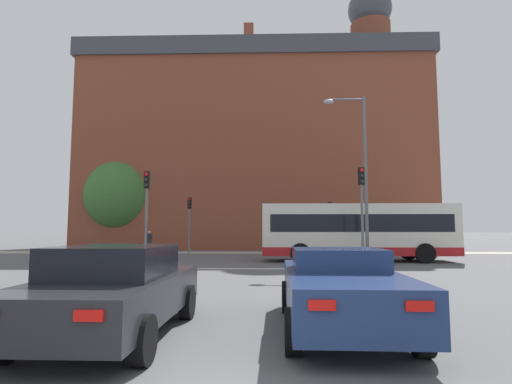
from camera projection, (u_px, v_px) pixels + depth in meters
name	position (u px, v px, depth m)	size (l,w,h in m)	color
stop_line_strip	(253.00, 269.00, 17.20)	(8.11, 0.30, 0.01)	silver
far_pavement	(259.00, 253.00, 28.84)	(69.01, 2.50, 0.01)	#A09B91
brick_civic_building	(257.00, 149.00, 38.32)	(31.16, 11.01, 25.40)	brown
car_saloon_left	(114.00, 290.00, 6.40)	(2.07, 4.31, 1.44)	#232328
car_roadster_right	(340.00, 288.00, 6.84)	(2.02, 4.57, 1.37)	navy
bus_crossing_lead	(357.00, 231.00, 21.37)	(10.10, 2.67, 3.01)	silver
traffic_light_near_right	(362.00, 200.00, 18.12)	(0.26, 0.31, 4.52)	slate
traffic_light_far_right	(330.00, 218.00, 28.52)	(0.26, 0.31, 3.66)	slate
traffic_light_far_left	(189.00, 215.00, 28.26)	(0.26, 0.31, 3.95)	slate
traffic_light_near_left	(147.00, 202.00, 18.56)	(0.26, 0.31, 4.40)	slate
street_lamp_junction	(359.00, 162.00, 19.35)	(2.06, 0.36, 8.22)	slate
pedestrian_waiting	(149.00, 240.00, 29.97)	(0.45, 0.34, 1.58)	#333851
tree_by_building	(120.00, 196.00, 34.29)	(5.91, 5.91, 7.66)	#4C3823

